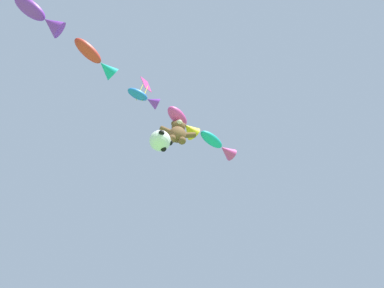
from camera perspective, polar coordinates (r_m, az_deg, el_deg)
The scene contains 8 objects.
teddy_bear_kite at distance 13.54m, azimuth -3.14°, elevation 2.68°, with size 1.96×0.86×1.99m.
soccer_ball_kite at distance 12.27m, azimuth -7.06°, elevation 0.72°, with size 1.13×1.12×1.04m.
fish_kite_teal at distance 15.21m, azimuth 6.05°, elevation -0.31°, with size 2.53×1.79×0.81m.
fish_kite_magenta at distance 14.74m, azimuth -1.88°, elevation 4.67°, with size 2.26×2.02×0.94m.
fish_kite_cobalt at distance 13.23m, azimuth -10.37°, elevation 10.01°, with size 1.70×0.98×0.61m.
fish_kite_crimson at distance 13.57m, azimuth -20.23°, elevation 17.10°, with size 2.21×1.85×0.77m.
fish_kite_violet at distance 13.66m, azimuth -30.45°, elevation 23.19°, with size 2.07×1.54×0.83m.
diamond_kite at distance 14.88m, azimuth -10.31°, elevation 12.55°, with size 0.77×0.82×2.80m.
Camera 1 is at (-0.03, -2.43, 1.28)m, focal length 24.00 mm.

